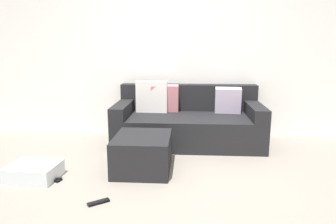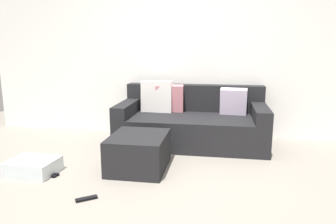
{
  "view_description": "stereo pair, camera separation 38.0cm",
  "coord_description": "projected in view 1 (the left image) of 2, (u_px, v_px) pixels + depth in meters",
  "views": [
    {
      "loc": [
        0.25,
        -2.8,
        1.35
      ],
      "look_at": [
        0.0,
        0.99,
        0.56
      ],
      "focal_mm": 33.43,
      "sensor_mm": 36.0,
      "label": 1
    },
    {
      "loc": [
        0.63,
        -2.76,
        1.35
      ],
      "look_at": [
        0.0,
        0.99,
        0.56
      ],
      "focal_mm": 33.43,
      "sensor_mm": 36.0,
      "label": 2
    }
  ],
  "objects": [
    {
      "name": "remote_by_storage_bin",
      "position": [
        53.0,
        179.0,
        3.23
      ],
      "size": [
        0.19,
        0.13,
        0.02
      ],
      "primitive_type": "cube",
      "rotation": [
        0.0,
        0.0,
        -0.53
      ],
      "color": "black",
      "rests_on": "ground_plane"
    },
    {
      "name": "remote_near_ottoman",
      "position": [
        98.0,
        202.0,
        2.75
      ],
      "size": [
        0.19,
        0.16,
        0.02
      ],
      "primitive_type": "cube",
      "rotation": [
        0.0,
        0.0,
        0.63
      ],
      "color": "black",
      "rests_on": "ground_plane"
    },
    {
      "name": "couch_sectional",
      "position": [
        187.0,
        121.0,
        4.48
      ],
      "size": [
        2.03,
        1.0,
        0.87
      ],
      "color": "black",
      "rests_on": "ground_plane"
    },
    {
      "name": "ottoman",
      "position": [
        143.0,
        153.0,
        3.48
      ],
      "size": [
        0.61,
        0.72,
        0.39
      ],
      "primitive_type": "cube",
      "color": "black",
      "rests_on": "ground_plane"
    },
    {
      "name": "remote_under_side_table",
      "position": [
        53.0,
        180.0,
        3.22
      ],
      "size": [
        0.19,
        0.1,
        0.02
      ],
      "primitive_type": "cube",
      "rotation": [
        0.0,
        0.0,
        0.31
      ],
      "color": "black",
      "rests_on": "ground_plane"
    },
    {
      "name": "ground_plane",
      "position": [
        161.0,
        189.0,
        3.03
      ],
      "size": [
        7.91,
        7.91,
        0.0
      ],
      "primitive_type": "plane",
      "color": "gray"
    },
    {
      "name": "storage_bin",
      "position": [
        34.0,
        172.0,
        3.25
      ],
      "size": [
        0.52,
        0.42,
        0.16
      ],
      "primitive_type": "cube",
      "rotation": [
        0.0,
        0.0,
        -0.07
      ],
      "color": "silver",
      "rests_on": "ground_plane"
    },
    {
      "name": "wall_back",
      "position": [
        172.0,
        54.0,
        4.77
      ],
      "size": [
        6.08,
        0.1,
        2.49
      ],
      "primitive_type": "cube",
      "color": "white",
      "rests_on": "ground_plane"
    }
  ]
}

